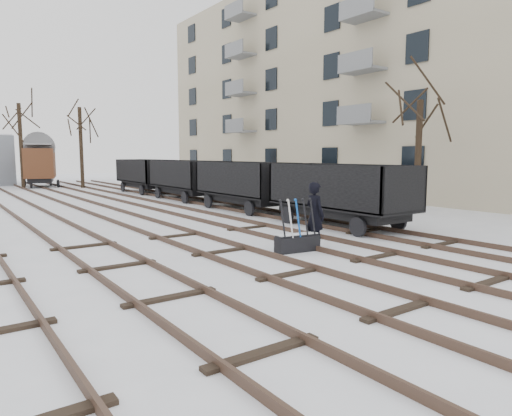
{
  "coord_description": "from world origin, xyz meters",
  "views": [
    {
      "loc": [
        -6.57,
        -7.84,
        2.76
      ],
      "look_at": [
        1.07,
        2.88,
        1.2
      ],
      "focal_mm": 32.0,
      "sensor_mm": 36.0,
      "label": 1
    }
  ],
  "objects_px": {
    "freight_wagon_a": "(340,203)",
    "worker": "(315,215)",
    "box_van_wagon": "(40,162)",
    "ground_frame": "(297,242)"
  },
  "relations": [
    {
      "from": "freight_wagon_a",
      "to": "worker",
      "type": "bearing_deg",
      "value": -145.95
    },
    {
      "from": "freight_wagon_a",
      "to": "box_van_wagon",
      "type": "height_order",
      "value": "box_van_wagon"
    },
    {
      "from": "worker",
      "to": "freight_wagon_a",
      "type": "relative_size",
      "value": 0.34
    },
    {
      "from": "ground_frame",
      "to": "freight_wagon_a",
      "type": "bearing_deg",
      "value": 37.96
    },
    {
      "from": "box_van_wagon",
      "to": "worker",
      "type": "bearing_deg",
      "value": -73.47
    },
    {
      "from": "worker",
      "to": "freight_wagon_a",
      "type": "distance_m",
      "value": 4.18
    },
    {
      "from": "ground_frame",
      "to": "freight_wagon_a",
      "type": "height_order",
      "value": "freight_wagon_a"
    },
    {
      "from": "freight_wagon_a",
      "to": "ground_frame",
      "type": "bearing_deg",
      "value": -149.92
    },
    {
      "from": "worker",
      "to": "freight_wagon_a",
      "type": "xyz_separation_m",
      "value": [
        3.46,
        2.34,
        -0.07
      ]
    },
    {
      "from": "box_van_wagon",
      "to": "freight_wagon_a",
      "type": "bearing_deg",
      "value": -66.72
    }
  ]
}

